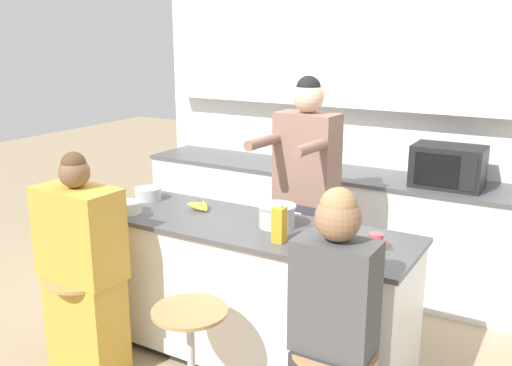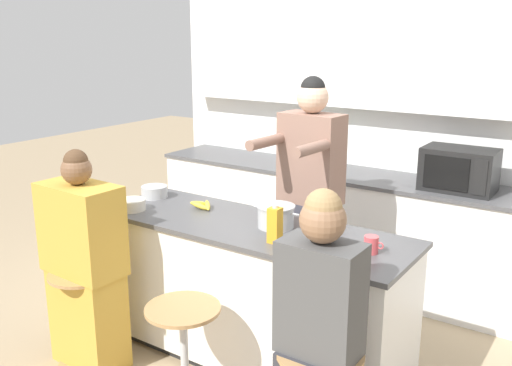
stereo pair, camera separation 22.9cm
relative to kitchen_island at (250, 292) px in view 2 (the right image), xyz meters
name	(u,v)px [view 2 (the right image)]	position (x,y,z in m)	size (l,w,h in m)	color
ground_plane	(250,357)	(0.00, 0.00, -0.46)	(16.00, 16.00, 0.00)	tan
wall_back	(370,96)	(0.00, 1.75, 1.08)	(3.87, 0.22, 2.70)	white
back_counter	(350,228)	(0.00, 1.47, 0.01)	(3.59, 0.60, 0.94)	white
kitchen_island	(250,292)	(0.00, 0.00, 0.00)	(2.04, 0.68, 0.92)	black
bar_stool_leftmost	(85,311)	(-0.82, -0.63, -0.09)	(0.41, 0.41, 0.63)	tan
bar_stool_center	(184,351)	(0.00, -0.63, -0.09)	(0.41, 0.41, 0.63)	tan
person_cooking	(309,207)	(0.09, 0.58, 0.43)	(0.46, 0.58, 1.78)	#383842
person_wrapped_blanket	(85,268)	(-0.81, -0.61, 0.19)	(0.53, 0.31, 1.40)	gold
person_seated_near	(319,346)	(0.81, -0.61, 0.19)	(0.37, 0.27, 1.41)	#333338
cooking_pot	(276,216)	(0.15, 0.06, 0.52)	(0.32, 0.23, 0.14)	#B7BABC
fruit_bowl	(132,205)	(-0.82, -0.19, 0.49)	(0.18, 0.18, 0.07)	silver
mixing_bowl_steel	(154,192)	(-0.90, 0.11, 0.49)	(0.18, 0.18, 0.08)	#B7BABC
coffee_cup_near	(371,245)	(0.80, -0.01, 0.50)	(0.11, 0.08, 0.09)	#DB4C51
banana_bunch	(202,205)	(-0.45, 0.09, 0.48)	(0.18, 0.13, 0.06)	yellow
juice_carton	(275,225)	(0.29, -0.17, 0.56)	(0.07, 0.07, 0.22)	gold
microwave	(459,170)	(0.85, 1.43, 0.63)	(0.51, 0.33, 0.31)	black
potted_plant	(321,153)	(-0.29, 1.47, 0.61)	(0.18, 0.18, 0.25)	#93563D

